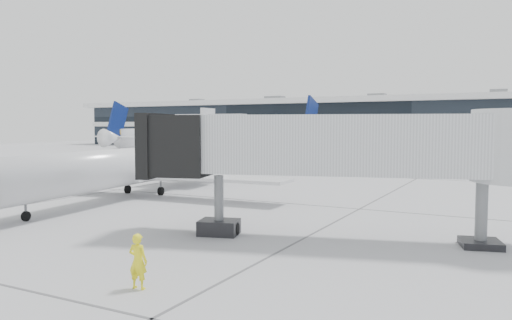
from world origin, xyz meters
The scene contains 9 objects.
ground centered at (0.00, 0.00, 0.00)m, with size 220.00×220.00×0.00m, color #9A9A9D.
terminal centered at (0.00, 82.00, 5.00)m, with size 170.00×22.00×10.00m, color black.
bg_jet_left centered at (-45.00, 55.00, 0.00)m, with size 32.00×40.00×9.60m, color white, non-canonical shape.
bg_jet_center centered at (-8.00, 55.00, 0.00)m, with size 32.00×40.00×9.60m, color white, non-canonical shape.
regional_jet centered at (-6.22, -2.15, 2.34)m, with size 23.77×29.68×6.85m.
jet_bridge centered at (12.49, -8.47, 4.30)m, with size 18.15×7.99×5.90m.
ramp_worker centered at (8.00, -18.22, 0.90)m, with size 0.66×0.43×1.80m, color #FFF51A.
traffic_cone centered at (-5.50, 9.21, 0.28)m, with size 0.44×0.44×0.60m.
far_tug centered at (-11.20, 30.95, 0.68)m, with size 1.52×2.44×1.51m.
Camera 1 is at (18.61, -30.32, 5.24)m, focal length 35.00 mm.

